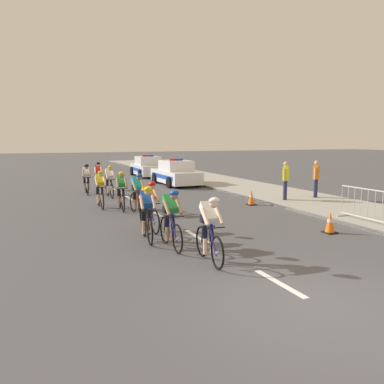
{
  "coord_description": "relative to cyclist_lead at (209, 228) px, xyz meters",
  "views": [
    {
      "loc": [
        -4.37,
        -4.96,
        2.75
      ],
      "look_at": [
        0.39,
        6.43,
        1.1
      ],
      "focal_mm": 37.09,
      "sensor_mm": 36.0,
      "label": 1
    }
  ],
  "objects": [
    {
      "name": "ground_plane",
      "position": [
        0.7,
        -2.82,
        -0.79
      ],
      "size": [
        160.0,
        160.0,
        0.0
      ],
      "primitive_type": "plane",
      "color": "#4C4C51"
    },
    {
      "name": "sidewalk_slab",
      "position": [
        7.68,
        11.18,
        -0.73
      ],
      "size": [
        3.99,
        60.0,
        0.12
      ],
      "primitive_type": "cube",
      "color": "#A3A099",
      "rests_on": "ground"
    },
    {
      "name": "kerb_edge",
      "position": [
        5.76,
        11.18,
        -0.72
      ],
      "size": [
        0.16,
        60.0,
        0.13
      ],
      "primitive_type": "cube",
      "color": "#9E9E99",
      "rests_on": "ground"
    },
    {
      "name": "lane_markings_centre",
      "position": [
        0.7,
        6.32,
        -0.78
      ],
      "size": [
        0.14,
        25.6,
        0.01
      ],
      "color": "white",
      "rests_on": "ground"
    },
    {
      "name": "cyclist_lead",
      "position": [
        0.0,
        0.0,
        0.0
      ],
      "size": [
        0.44,
        1.72,
        1.56
      ],
      "color": "black",
      "rests_on": "ground"
    },
    {
      "name": "cyclist_second",
      "position": [
        -0.39,
        1.44,
        0.0
      ],
      "size": [
        0.42,
        1.72,
        1.56
      ],
      "color": "black",
      "rests_on": "ground"
    },
    {
      "name": "cyclist_third",
      "position": [
        -0.74,
        2.4,
        0.0
      ],
      "size": [
        0.45,
        1.72,
        1.56
      ],
      "color": "black",
      "rests_on": "ground"
    },
    {
      "name": "cyclist_fourth",
      "position": [
        -0.34,
        3.54,
        0.0
      ],
      "size": [
        0.43,
        1.72,
        1.56
      ],
      "color": "black",
      "rests_on": "ground"
    },
    {
      "name": "cyclist_fifth",
      "position": [
        0.02,
        6.26,
        0.0
      ],
      "size": [
        0.43,
        1.72,
        1.56
      ],
      "color": "black",
      "rests_on": "ground"
    },
    {
      "name": "cyclist_sixth",
      "position": [
        -0.33,
        7.39,
        0.0
      ],
      "size": [
        0.45,
        1.72,
        1.56
      ],
      "color": "black",
      "rests_on": "ground"
    },
    {
      "name": "cyclist_seventh",
      "position": [
        -1.01,
        8.17,
        0.0
      ],
      "size": [
        0.42,
        1.72,
        1.56
      ],
      "color": "black",
      "rests_on": "ground"
    },
    {
      "name": "cyclist_eighth",
      "position": [
        -0.09,
        10.96,
        0.0
      ],
      "size": [
        0.42,
        1.72,
        1.56
      ],
      "color": "black",
      "rests_on": "ground"
    },
    {
      "name": "cyclist_ninth",
      "position": [
        -0.94,
        12.53,
        0.0
      ],
      "size": [
        0.43,
        1.72,
        1.56
      ],
      "color": "black",
      "rests_on": "ground"
    },
    {
      "name": "cyclist_tenth",
      "position": [
        -0.09,
        14.09,
        0.0
      ],
      "size": [
        0.45,
        1.72,
        1.56
      ],
      "color": "black",
      "rests_on": "ground"
    },
    {
      "name": "police_car_nearest",
      "position": [
        4.63,
        14.68,
        -0.11
      ],
      "size": [
        2.03,
        4.42,
        1.59
      ],
      "color": "white",
      "rests_on": "ground"
    },
    {
      "name": "police_car_second",
      "position": [
        4.63,
        20.65,
        -0.11
      ],
      "size": [
        2.12,
        4.46,
        1.59
      ],
      "color": "silver",
      "rests_on": "ground"
    },
    {
      "name": "crowd_barrier_middle",
      "position": [
        6.28,
        1.53,
        -0.14
      ],
      "size": [
        0.54,
        2.32,
        1.07
      ],
      "color": "#B7BABF",
      "rests_on": "sidewalk_slab"
    },
    {
      "name": "traffic_cone_near",
      "position": [
        4.49,
        1.2,
        -0.48
      ],
      "size": [
        0.36,
        0.36,
        0.64
      ],
      "color": "black",
      "rests_on": "ground"
    },
    {
      "name": "traffic_cone_far",
      "position": [
        4.98,
        6.45,
        -0.48
      ],
      "size": [
        0.36,
        0.36,
        0.64
      ],
      "color": "black",
      "rests_on": "ground"
    },
    {
      "name": "spectator_closest",
      "position": [
        6.7,
        6.49,
        0.3
      ],
      "size": [
        0.44,
        0.41,
        1.68
      ],
      "color": "#23284C",
      "rests_on": "sidewalk_slab"
    },
    {
      "name": "spectator_back",
      "position": [
        8.41,
        6.54,
        0.3
      ],
      "size": [
        0.46,
        0.39,
        1.68
      ],
      "color": "#23284C",
      "rests_on": "sidewalk_slab"
    }
  ]
}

